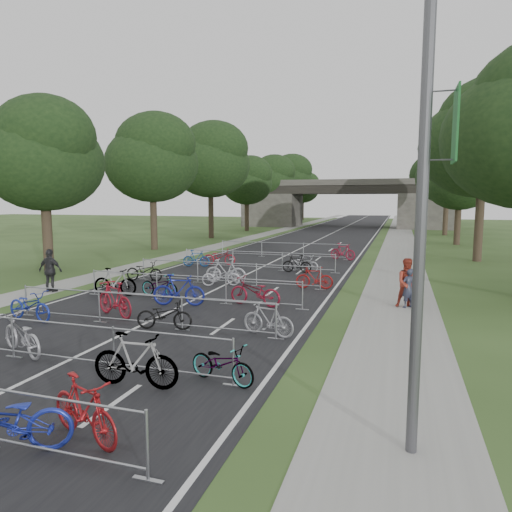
{
  "coord_description": "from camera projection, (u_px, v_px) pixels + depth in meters",
  "views": [
    {
      "loc": [
        8.0,
        -5.47,
        4.1
      ],
      "look_at": [
        0.65,
        17.73,
        1.1
      ],
      "focal_mm": 32.0,
      "sensor_mm": 36.0,
      "label": 1
    }
  ],
  "objects": [
    {
      "name": "bike_19",
      "position": [
        314.0,
        278.0,
        21.05
      ],
      "size": [
        1.76,
        0.7,
        1.03
      ],
      "primitive_type": "imported",
      "rotation": [
        0.0,
        0.0,
        4.84
      ],
      "color": "maroon",
      "rests_on": "ground"
    },
    {
      "name": "barrier_row_2",
      "position": [
        139.0,
        310.0,
        14.82
      ],
      "size": [
        9.7,
        0.08,
        1.1
      ],
      "color": "#95979C",
      "rests_on": "ground"
    },
    {
      "name": "bike_8",
      "position": [
        30.0,
        306.0,
        15.5
      ],
      "size": [
        2.09,
        1.02,
        1.05
      ],
      "primitive_type": "imported",
      "rotation": [
        0.0,
        0.0,
        1.41
      ],
      "color": "#1B2D97",
      "rests_on": "ground"
    },
    {
      "name": "bike_11",
      "position": [
        268.0,
        319.0,
        13.74
      ],
      "size": [
        1.8,
        0.88,
        1.04
      ],
      "primitive_type": "imported",
      "rotation": [
        0.0,
        0.0,
        4.48
      ],
      "color": "gray",
      "rests_on": "ground"
    },
    {
      "name": "bike_2",
      "position": [
        2.0,
        423.0,
        7.26
      ],
      "size": [
        2.24,
        1.75,
        1.13
      ],
      "primitive_type": "imported",
      "rotation": [
        0.0,
        0.0,
        5.25
      ],
      "color": "navy",
      "rests_on": "ground"
    },
    {
      "name": "tree_right_6",
      "position": [
        430.0,
        185.0,
        86.49
      ],
      "size": [
        7.17,
        7.17,
        10.93
      ],
      "color": "#33261C",
      "rests_on": "ground"
    },
    {
      "name": "bike_9",
      "position": [
        115.0,
        299.0,
        16.01
      ],
      "size": [
        2.16,
        1.42,
        1.26
      ],
      "primitive_type": "imported",
      "rotation": [
        0.0,
        0.0,
        4.28
      ],
      "color": "maroon",
      "rests_on": "ground"
    },
    {
      "name": "tree_right_4",
      "position": [
        441.0,
        172.0,
        63.66
      ],
      "size": [
        8.18,
        8.18,
        12.47
      ],
      "color": "#33261C",
      "rests_on": "ground"
    },
    {
      "name": "overpass_bridge",
      "position": [
        346.0,
        204.0,
        69.14
      ],
      "size": [
        31.0,
        8.0,
        7.05
      ],
      "color": "#3F3D38",
      "rests_on": "ground"
    },
    {
      "name": "bike_5",
      "position": [
        21.0,
        335.0,
        12.06
      ],
      "size": [
        2.17,
        1.45,
        1.08
      ],
      "primitive_type": "imported",
      "rotation": [
        0.0,
        0.0,
        4.32
      ],
      "color": "#9A9AA1",
      "rests_on": "ground"
    },
    {
      "name": "tree_left_1",
      "position": [
        153.0,
        160.0,
        37.02
      ],
      "size": [
        7.56,
        7.56,
        11.53
      ],
      "color": "#33261C",
      "rests_on": "ground"
    },
    {
      "name": "bike_3",
      "position": [
        84.0,
        410.0,
        7.74
      ],
      "size": [
        1.95,
        1.17,
        1.13
      ],
      "primitive_type": "imported",
      "rotation": [
        0.0,
        0.0,
        1.2
      ],
      "color": "maroon",
      "rests_on": "ground"
    },
    {
      "name": "sidewalk_left",
      "position": [
        272.0,
        232.0,
        57.63
      ],
      "size": [
        2.0,
        140.0,
        0.01
      ],
      "primitive_type": "cube",
      "color": "gray",
      "rests_on": "ground"
    },
    {
      "name": "bike_20",
      "position": [
        196.0,
        259.0,
        28.04
      ],
      "size": [
        1.75,
        0.71,
        1.02
      ],
      "primitive_type": "imported",
      "rotation": [
        0.0,
        0.0,
        1.71
      ],
      "color": "navy",
      "rests_on": "ground"
    },
    {
      "name": "bike_14",
      "position": [
        179.0,
        290.0,
        17.67
      ],
      "size": [
        2.13,
        0.99,
        1.24
      ],
      "primitive_type": "imported",
      "rotation": [
        0.0,
        0.0,
        1.78
      ],
      "color": "navy",
      "rests_on": "ground"
    },
    {
      "name": "bike_17",
      "position": [
        226.0,
        271.0,
        22.44
      ],
      "size": [
        2.1,
        0.69,
        1.24
      ],
      "primitive_type": "imported",
      "rotation": [
        0.0,
        0.0,
        4.76
      ],
      "color": "#AEAFB6",
      "rests_on": "ground"
    },
    {
      "name": "pedestrian_a",
      "position": [
        408.0,
        288.0,
        17.33
      ],
      "size": [
        0.66,
        0.64,
        1.52
      ],
      "primitive_type": "imported",
      "rotation": [
        0.0,
        0.0,
        3.87
      ],
      "color": "#2B2E41",
      "rests_on": "ground"
    },
    {
      "name": "tree_left_2",
      "position": [
        211.0,
        162.0,
        48.27
      ],
      "size": [
        8.4,
        8.4,
        12.81
      ],
      "color": "#33261C",
      "rests_on": "ground"
    },
    {
      "name": "tree_left_0",
      "position": [
        44.0,
        157.0,
        25.76
      ],
      "size": [
        6.72,
        6.72,
        10.25
      ],
      "color": "#33261C",
      "rests_on": "ground"
    },
    {
      "name": "road",
      "position": [
        331.0,
        234.0,
        55.38
      ],
      "size": [
        11.0,
        140.0,
        0.01
      ],
      "primitive_type": "cube",
      "color": "black",
      "rests_on": "ground"
    },
    {
      "name": "sidewalk_right",
      "position": [
        400.0,
        235.0,
        52.98
      ],
      "size": [
        3.0,
        140.0,
        0.01
      ],
      "primitive_type": "cube",
      "color": "gray",
      "rests_on": "ground"
    },
    {
      "name": "bike_12",
      "position": [
        115.0,
        282.0,
        19.58
      ],
      "size": [
        2.02,
        0.76,
        1.19
      ],
      "primitive_type": "imported",
      "rotation": [
        0.0,
        0.0,
        1.68
      ],
      "color": "#95979C",
      "rests_on": "ground"
    },
    {
      "name": "tree_right_5",
      "position": [
        434.0,
        189.0,
        75.25
      ],
      "size": [
        6.16,
        6.16,
        9.39
      ],
      "color": "#33261C",
      "rests_on": "ground"
    },
    {
      "name": "barrier_row_6",
      "position": [
        282.0,
        250.0,
        32.61
      ],
      "size": [
        9.7,
        0.08,
        1.1
      ],
      "color": "#95979C",
      "rests_on": "ground"
    },
    {
      "name": "tree_left_3",
      "position": [
        247.0,
        182.0,
        59.82
      ],
      "size": [
        6.72,
        6.72,
        10.25
      ],
      "color": "#33261C",
      "rests_on": "ground"
    },
    {
      "name": "tree_left_4",
      "position": [
        272.0,
        179.0,
        71.08
      ],
      "size": [
        7.56,
        7.56,
        11.53
      ],
      "color": "#33261C",
      "rests_on": "ground"
    },
    {
      "name": "tree_left_5",
      "position": [
        290.0,
        177.0,
        82.33
      ],
      "size": [
        8.4,
        8.4,
        12.81
      ],
      "color": "#33261C",
      "rests_on": "ground"
    },
    {
      "name": "lamppost",
      "position": [
        425.0,
        188.0,
        6.95
      ],
      "size": [
        0.61,
        0.65,
        8.21
      ],
      "color": "#4C4C51",
      "rests_on": "ground"
    },
    {
      "name": "bike_22",
      "position": [
        297.0,
        264.0,
        25.7
      ],
      "size": [
        1.74,
        0.62,
        1.02
      ],
      "primitive_type": "imported",
      "rotation": [
        0.0,
        0.0,
        4.63
      ],
      "color": "black",
      "rests_on": "ground"
    },
    {
      "name": "bike_13",
      "position": [
        160.0,
        286.0,
        19.32
      ],
      "size": [
        1.96,
        0.95,
        0.99
      ],
      "primitive_type": "imported",
      "rotation": [
        0.0,
        0.0,
        1.41
      ],
      "color": "#95979C",
      "rests_on": "ground"
    },
    {
      "name": "bike_7",
      "position": [
        222.0,
        364.0,
        10.23
      ],
      "size": [
        1.82,
        1.04,
        0.9
      ],
      "primitive_type": "imported",
      "rotation": [
        0.0,
        0.0,
        1.3
      ],
      "color": "#95979C",
      "rests_on": "ground"
    },
    {
      "name": "barrier_row_3",
      "position": [
        191.0,
        288.0,
        18.42
      ],
      "size": [
        9.7,
        0.08,
        1.1
      ],
      "color": "#95979C",
      "rests_on": "ground"
    },
    {
      "name": "lane_markings",
      "position": [
        331.0,
        234.0,
        55.38
      ],
      "size": [
        0.12,
        140.0,
        0.0
      ],
      "primitive_type": "cube",
      "color": "silver",
      "rests_on": "ground"
    },
    {
      "name": "tree_right_2",
      "position": [
        461.0,
        179.0,
        41.19
      ],
      "size": [
        6.16,
        6.16,
        9.39
      ],
      "color": "#33261C",
      "rests_on": "ground"
    },
    {
      "name": "barrier_row_5",
      "position": [
        257.0,
        260.0,
        26.93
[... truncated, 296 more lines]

